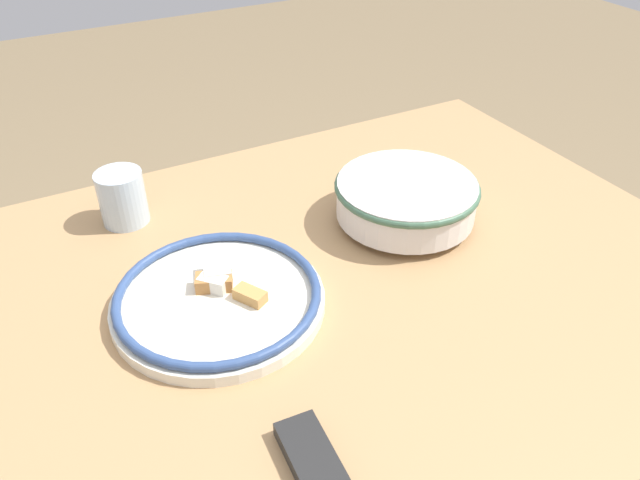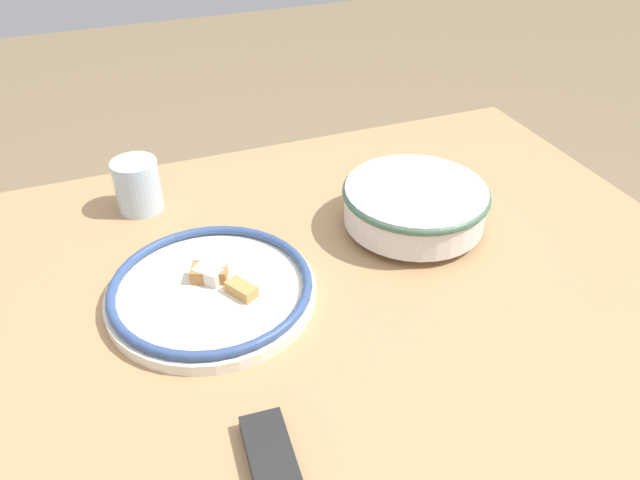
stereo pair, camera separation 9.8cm
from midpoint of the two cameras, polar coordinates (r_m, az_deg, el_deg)
name	(u,v)px [view 2 (the right image)]	position (r m, az deg, el deg)	size (l,w,h in m)	color
dining_table	(356,314)	(1.04, 6.04, -6.90)	(1.13, 0.92, 0.73)	tan
noodle_bowl	(415,204)	(1.07, 11.26, 3.15)	(0.25, 0.25, 0.08)	silver
food_plate	(212,289)	(0.92, -6.92, -4.61)	(0.31, 0.31, 0.04)	silver
drinking_glass	(138,185)	(1.13, -14.00, 4.79)	(0.08, 0.08, 0.09)	silver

